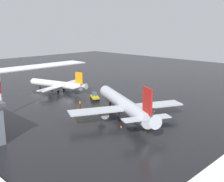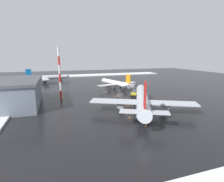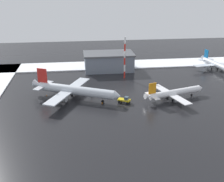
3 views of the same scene
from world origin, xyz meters
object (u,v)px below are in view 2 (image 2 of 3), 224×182
at_px(pushback_tug, 134,93).
at_px(traffic_cone_wingtip_side, 146,125).
at_px(airplane_parked_portside, 116,83).
at_px(ground_crew_beside_wing, 118,96).
at_px(airplane_far_rear, 142,99).
at_px(traffic_cone_near_nose, 142,100).
at_px(cargo_hangar, 16,93).
at_px(antenna_mast, 60,74).
at_px(ground_crew_by_nose_gear, 131,102).
at_px(airplane_distant_tail, 47,77).
at_px(traffic_cone_mid_line, 130,117).

bearing_deg(pushback_tug, traffic_cone_wingtip_side, -169.29).
xyz_separation_m(airplane_parked_portside, ground_crew_beside_wing, (21.42, -6.71, -1.63)).
xyz_separation_m(airplane_far_rear, traffic_cone_near_nose, (-10.15, 5.50, -3.30)).
distance_m(ground_crew_beside_wing, cargo_hangar, 35.20).
distance_m(airplane_far_rear, antenna_mast, 32.97).
bearing_deg(ground_crew_beside_wing, ground_crew_by_nose_gear, -18.80).
height_order(ground_crew_beside_wing, cargo_hangar, cargo_hangar).
bearing_deg(pushback_tug, airplane_distant_tail, 64.16).
bearing_deg(ground_crew_beside_wing, airplane_far_rear, -18.26).
height_order(ground_crew_by_nose_gear, traffic_cone_wingtip_side, ground_crew_by_nose_gear).
bearing_deg(airplane_far_rear, antenna_mast, 70.36).
distance_m(ground_crew_by_nose_gear, cargo_hangar, 37.74).
height_order(traffic_cone_mid_line, traffic_cone_wingtip_side, same).
distance_m(airplane_far_rear, cargo_hangar, 40.73).
relative_size(airplane_parked_portside, ground_crew_beside_wing, 15.17).
distance_m(airplane_far_rear, airplane_distant_tail, 77.55).
xyz_separation_m(airplane_far_rear, airplane_parked_portside, (-37.67, 4.95, -0.98)).
bearing_deg(traffic_cone_mid_line, ground_crew_beside_wing, 168.22).
relative_size(airplane_distant_tail, cargo_hangar, 1.12).
relative_size(pushback_tug, antenna_mast, 0.26).
distance_m(traffic_cone_near_nose, traffic_cone_wingtip_side, 23.30).
bearing_deg(traffic_cone_near_nose, airplane_distant_tail, -150.80).
distance_m(antenna_mast, cargo_hangar, 16.19).
bearing_deg(traffic_cone_wingtip_side, airplane_parked_portside, 168.82).
relative_size(airplane_far_rear, cargo_hangar, 1.36).
xyz_separation_m(ground_crew_by_nose_gear, antenna_mast, (-16.67, -21.76, 8.69)).
xyz_separation_m(antenna_mast, cargo_hangar, (5.76, -14.20, -5.22)).
bearing_deg(ground_crew_beside_wing, antenna_mast, -133.06).
relative_size(ground_crew_beside_wing, traffic_cone_mid_line, 3.11).
xyz_separation_m(pushback_tug, antenna_mast, (-4.77, -28.68, 8.38)).
relative_size(pushback_tug, traffic_cone_wingtip_side, 9.23).
relative_size(antenna_mast, cargo_hangar, 0.77).
relative_size(airplane_distant_tail, airplane_parked_portside, 1.08).
bearing_deg(airplane_parked_portside, antenna_mast, 101.26).
bearing_deg(airplane_parked_portside, ground_crew_beside_wing, 146.22).
xyz_separation_m(airplane_distant_tail, cargo_hangar, (54.42, -7.75, 1.68)).
height_order(airplane_far_rear, airplane_distant_tail, airplane_far_rear).
bearing_deg(traffic_cone_mid_line, cargo_hangar, -125.78).
height_order(pushback_tug, ground_crew_by_nose_gear, pushback_tug).
height_order(airplane_far_rear, cargo_hangar, airplane_far_rear).
bearing_deg(airplane_parked_portside, traffic_cone_near_nose, 164.76).
xyz_separation_m(airplane_distant_tail, pushback_tug, (53.42, 35.13, -1.48)).
xyz_separation_m(airplane_parked_portside, antenna_mast, (14.41, -27.52, 7.07)).
xyz_separation_m(traffic_cone_near_nose, traffic_cone_wingtip_side, (20.98, -10.14, 0.00)).
xyz_separation_m(airplane_far_rear, traffic_cone_mid_line, (4.61, -6.11, -3.30)).
distance_m(airplane_distant_tail, traffic_cone_near_nose, 70.80).
relative_size(airplane_distant_tail, traffic_cone_near_nose, 51.11).
relative_size(ground_crew_beside_wing, traffic_cone_near_nose, 3.11).
bearing_deg(airplane_far_rear, traffic_cone_mid_line, 153.25).
bearing_deg(ground_crew_by_nose_gear, airplane_distant_tail, 130.03).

